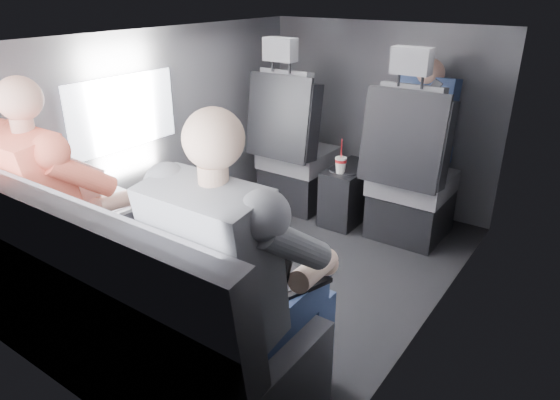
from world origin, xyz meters
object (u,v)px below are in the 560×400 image
Objects in this scene: front_seat_right at (409,182)px; passenger_front_right at (424,122)px; center_console at (349,193)px; passenger_rear_left at (65,207)px; laptop_white at (101,196)px; laptop_silver at (184,226)px; rear_bench at (131,317)px; soda_cup at (341,164)px; passenger_rear_right at (241,278)px; laptop_black at (274,267)px; front_seat_left at (294,157)px.

front_seat_right reaches higher than passenger_front_right.
center_console is 1.97m from passenger_rear_left.
laptop_white is 1.00× the size of laptop_silver.
rear_bench is 1.81m from soda_cup.
center_console is 0.30m from soda_cup.
passenger_front_right is (0.41, 0.22, 0.54)m from center_console.
laptop_black is at bearing 73.96° from passenger_rear_right.
passenger_rear_left is (-0.07, -1.81, 0.24)m from front_seat_left.
passenger_rear_left reaches higher than center_console.
laptop_black reaches higher than soda_cup.
passenger_front_right reaches higher than laptop_white.
front_seat_left is at bearing 180.00° from front_seat_right.
passenger_front_right reaches higher than laptop_black.
laptop_white is 0.55m from laptop_silver.
rear_bench is at bearing -100.12° from laptop_silver.
front_seat_left is at bearing 167.34° from soda_cup.
laptop_white is at bearing -115.97° from passenger_front_right.
passenger_rear_left is at bearing -114.35° from passenger_front_right.
center_console is at bearing 108.45° from laptop_black.
soda_cup is 0.67× the size of laptop_silver.
laptop_silver is (0.05, -1.65, 0.43)m from center_console.
center_console is at bearing -152.19° from passenger_front_right.
rear_bench is at bearing -100.84° from passenger_front_right.
rear_bench reaches higher than laptop_silver.
laptop_silver is 0.28× the size of passenger_rear_right.
laptop_silver is at bearing -100.95° from passenger_front_right.
rear_bench is 1.28× the size of passenger_rear_left.
front_seat_left is 0.96m from passenger_front_right.
laptop_silver is (0.06, -1.51, 0.17)m from soda_cup.
rear_bench is 0.44m from laptop_silver.
front_seat_left is at bearing -174.93° from center_console.
laptop_white is (-0.95, -1.62, 0.23)m from front_seat_right.
front_seat_right reaches higher than center_console.
laptop_white reaches higher than center_console.
center_console is (-0.45, 0.04, -0.20)m from front_seat_right.
passenger_rear_right is 1.77× the size of passenger_front_right.
passenger_rear_left reaches higher than rear_bench.
passenger_front_right is at bearing 94.63° from laptop_black.
passenger_rear_right reaches higher than passenger_rear_left.
front_seat_left is at bearing 103.31° from rear_bench.
rear_bench is (-0.00, -1.94, 0.11)m from center_console.
front_seat_right reaches higher than laptop_silver.
laptop_white is at bearing -179.16° from laptop_silver.
front_seat_left is at bearing 121.45° from laptop_black.
passenger_rear_left is (-0.52, -1.71, 0.18)m from soda_cup.
laptop_silver is 0.60m from passenger_rear_left.
passenger_rear_left is at bearing 169.70° from rear_bench.
front_seat_right reaches higher than laptop_white.
front_seat_right is 1.00× the size of passenger_rear_right.
passenger_rear_left is at bearing -161.29° from laptop_silver.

